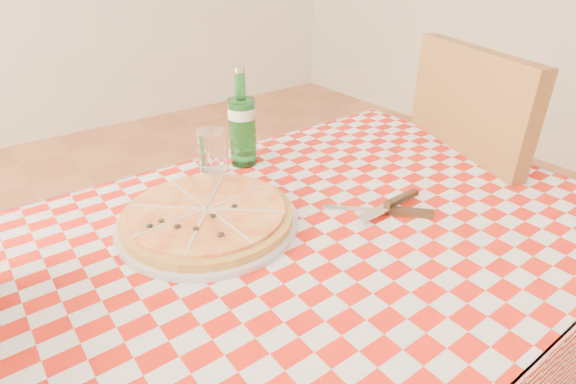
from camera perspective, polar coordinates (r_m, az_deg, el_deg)
name	(u,v)px	position (r m, az deg, el deg)	size (l,w,h in m)	color
dining_table	(312,264)	(0.98, 3.08, -9.16)	(1.20, 0.80, 0.75)	brown
tablecloth	(313,228)	(0.93, 3.23, -4.54)	(1.30, 0.90, 0.01)	#AD170A
chair_near	(482,194)	(1.51, 23.42, -0.21)	(0.60, 0.60, 1.03)	brown
pizza_plate	(208,215)	(0.93, -10.17, -2.84)	(0.37, 0.37, 0.05)	#D38A46
water_bottle	(242,118)	(1.15, -5.87, 9.38)	(0.07, 0.07, 0.25)	#1B6C28
wine_glass	(214,167)	(0.99, -9.40, 3.19)	(0.07, 0.07, 0.17)	white
cutlery	(386,208)	(0.98, 12.39, -1.94)	(0.25, 0.21, 0.03)	silver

